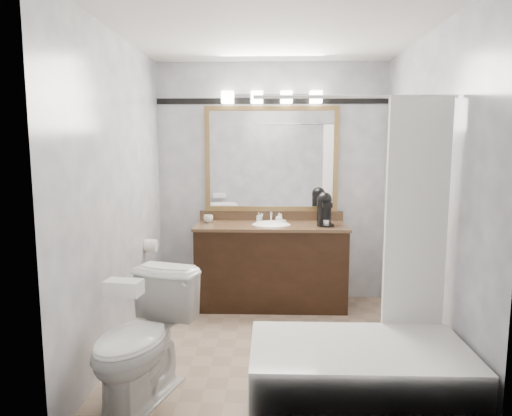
% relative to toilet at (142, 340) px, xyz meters
% --- Properties ---
extents(room, '(2.42, 2.62, 2.52)m').
position_rel_toilet_xyz_m(room, '(0.82, 0.80, 0.84)').
color(room, '#9D836A').
rests_on(room, ground).
extents(vanity, '(1.53, 0.58, 0.97)m').
position_rel_toilet_xyz_m(vanity, '(0.82, 1.82, 0.03)').
color(vanity, black).
rests_on(vanity, ground).
extents(mirror, '(1.40, 0.04, 1.10)m').
position_rel_toilet_xyz_m(mirror, '(0.82, 2.08, 1.09)').
color(mirror, olive).
rests_on(mirror, room).
extents(vanity_light_bar, '(1.02, 0.14, 0.12)m').
position_rel_toilet_xyz_m(vanity_light_bar, '(0.82, 2.03, 1.72)').
color(vanity_light_bar, silver).
rests_on(vanity_light_bar, room).
extents(accent_stripe, '(2.40, 0.01, 0.06)m').
position_rel_toilet_xyz_m(accent_stripe, '(0.82, 2.09, 1.69)').
color(accent_stripe, black).
rests_on(accent_stripe, room).
extents(bathtub, '(1.30, 0.75, 1.96)m').
position_rel_toilet_xyz_m(bathtub, '(1.37, -0.10, -0.13)').
color(bathtub, white).
rests_on(bathtub, ground).
extents(tp_roll, '(0.11, 0.12, 0.12)m').
position_rel_toilet_xyz_m(tp_roll, '(-0.32, 1.46, 0.29)').
color(tp_roll, white).
rests_on(tp_roll, room).
extents(toilet, '(0.68, 0.90, 0.82)m').
position_rel_toilet_xyz_m(toilet, '(0.00, 0.00, 0.00)').
color(toilet, white).
rests_on(toilet, ground).
extents(tissue_box, '(0.22, 0.14, 0.08)m').
position_rel_toilet_xyz_m(tissue_box, '(0.00, -0.32, 0.45)').
color(tissue_box, white).
rests_on(tissue_box, toilet).
extents(coffee_maker, '(0.17, 0.22, 0.33)m').
position_rel_toilet_xyz_m(coffee_maker, '(1.35, 1.78, 0.61)').
color(coffee_maker, black).
rests_on(coffee_maker, vanity).
extents(cup_left, '(0.11, 0.11, 0.08)m').
position_rel_toilet_xyz_m(cup_left, '(0.17, 1.92, 0.48)').
color(cup_left, white).
rests_on(cup_left, vanity).
extents(soap_bottle_a, '(0.05, 0.05, 0.10)m').
position_rel_toilet_xyz_m(soap_bottle_a, '(0.69, 1.95, 0.49)').
color(soap_bottle_a, white).
rests_on(soap_bottle_a, vanity).
extents(soap_bottle_b, '(0.10, 0.10, 0.10)m').
position_rel_toilet_xyz_m(soap_bottle_b, '(0.90, 1.95, 0.49)').
color(soap_bottle_b, white).
rests_on(soap_bottle_b, vanity).
extents(soap_bar, '(0.09, 0.08, 0.03)m').
position_rel_toilet_xyz_m(soap_bar, '(0.93, 1.93, 0.45)').
color(soap_bar, beige).
rests_on(soap_bar, vanity).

